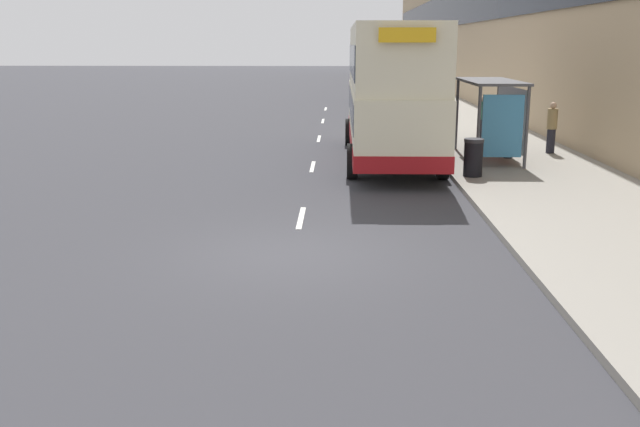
% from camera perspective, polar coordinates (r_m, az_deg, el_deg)
% --- Properties ---
extents(ground_plane, '(220.00, 220.00, 0.00)m').
position_cam_1_polar(ground_plane, '(13.02, -2.19, -3.30)').
color(ground_plane, '#38383D').
extents(pavement, '(5.00, 93.00, 0.14)m').
position_cam_1_polar(pavement, '(51.38, 8.02, 9.23)').
color(pavement, gray).
rests_on(pavement, ground_plane).
extents(lane_mark_0, '(0.12, 2.00, 0.01)m').
position_cam_1_polar(lane_mark_0, '(15.70, -1.52, -0.35)').
color(lane_mark_0, silver).
rests_on(lane_mark_0, ground_plane).
extents(lane_mark_1, '(0.12, 2.00, 0.01)m').
position_cam_1_polar(lane_mark_1, '(22.23, -0.60, 3.77)').
color(lane_mark_1, silver).
rests_on(lane_mark_1, ground_plane).
extents(lane_mark_2, '(0.12, 2.00, 0.01)m').
position_cam_1_polar(lane_mark_2, '(28.83, -0.09, 6.00)').
color(lane_mark_2, silver).
rests_on(lane_mark_2, ground_plane).
extents(lane_mark_3, '(0.12, 2.00, 0.01)m').
position_cam_1_polar(lane_mark_3, '(35.46, 0.23, 7.41)').
color(lane_mark_3, silver).
rests_on(lane_mark_3, ground_plane).
extents(lane_mark_4, '(0.12, 2.00, 0.01)m').
position_cam_1_polar(lane_mark_4, '(42.10, 0.45, 8.37)').
color(lane_mark_4, silver).
rests_on(lane_mark_4, ground_plane).
extents(bus_shelter, '(1.60, 4.20, 2.48)m').
position_cam_1_polar(bus_shelter, '(23.21, 14.01, 8.44)').
color(bus_shelter, '#4C4C51').
rests_on(bus_shelter, ground_plane).
extents(double_decker_bus_near, '(2.85, 10.51, 4.30)m').
position_cam_1_polar(double_decker_bus_near, '(23.31, 5.70, 9.79)').
color(double_decker_bus_near, beige).
rests_on(double_decker_bus_near, ground_plane).
extents(car_0, '(1.90, 3.97, 1.82)m').
position_cam_1_polar(car_0, '(47.85, 4.21, 10.01)').
color(car_0, black).
rests_on(car_0, ground_plane).
extents(pedestrian_at_shelter, '(0.34, 0.34, 1.70)m').
position_cam_1_polar(pedestrian_at_shelter, '(25.27, 18.05, 6.58)').
color(pedestrian_at_shelter, '#23232D').
rests_on(pedestrian_at_shelter, ground_plane).
extents(pedestrian_1, '(0.34, 0.34, 1.73)m').
position_cam_1_polar(pedestrian_1, '(23.75, 14.93, 6.42)').
color(pedestrian_1, '#23232D').
rests_on(pedestrian_1, ground_plane).
extents(pedestrian_2, '(0.32, 0.32, 1.62)m').
position_cam_1_polar(pedestrian_2, '(25.37, 14.05, 6.77)').
color(pedestrian_2, '#23232D').
rests_on(pedestrian_2, ground_plane).
extents(pedestrian_3, '(0.33, 0.33, 1.67)m').
position_cam_1_polar(pedestrian_3, '(28.01, 12.83, 7.48)').
color(pedestrian_3, '#23232D').
rests_on(pedestrian_3, ground_plane).
extents(litter_bin, '(0.55, 0.55, 1.05)m').
position_cam_1_polar(litter_bin, '(20.25, 12.16, 4.41)').
color(litter_bin, black).
rests_on(litter_bin, ground_plane).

